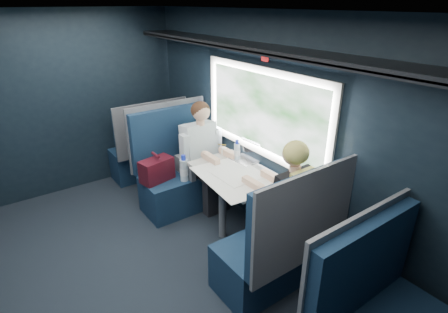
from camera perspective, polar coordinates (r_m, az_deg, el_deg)
ground at (r=3.62m, az=-12.24°, el=-17.41°), size 2.80×4.20×0.01m
room_shell at (r=2.89m, az=-14.38°, el=5.44°), size 3.00×4.40×2.40m
table at (r=3.66m, az=1.69°, el=-3.61°), size 0.62×1.00×0.74m
seat_bay_near at (r=4.33m, az=-7.44°, el=-2.73°), size 1.05×0.62×1.26m
seat_bay_far at (r=3.14m, az=8.81°, el=-14.58°), size 1.04×0.62×1.26m
seat_row_front at (r=5.11m, az=-12.21°, el=1.04°), size 1.04×0.51×1.16m
man at (r=4.19m, az=-3.31°, el=0.93°), size 0.53×0.56×1.32m
woman at (r=3.21m, az=10.35°, el=-6.98°), size 0.53×0.56×1.32m
papers at (r=3.51m, az=1.73°, el=-3.44°), size 0.68×0.92×0.01m
laptop at (r=3.89m, az=3.91°, el=0.34°), size 0.24×0.31×0.22m
bottle_small at (r=3.87m, az=2.13°, el=0.89°), size 0.07×0.07×0.23m
cup at (r=4.03m, az=-0.00°, el=0.92°), size 0.06×0.06×0.08m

